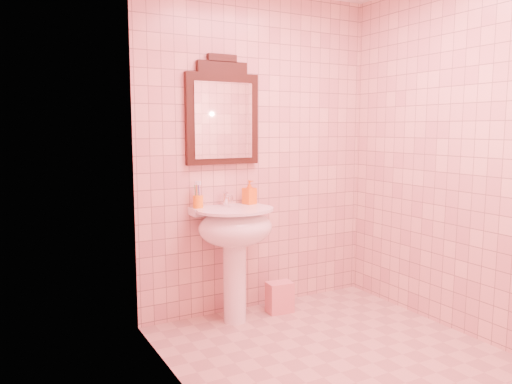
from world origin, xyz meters
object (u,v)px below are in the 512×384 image
mirror (222,114)px  towel (280,297)px  soap_dispenser (249,192)px  toothbrush_cup (198,201)px  pedestal_sink (235,235)px

mirror → towel: size_ratio=3.35×
mirror → soap_dispenser: 0.63m
towel → soap_dispenser: bearing=148.6°
toothbrush_cup → towel: 1.02m
pedestal_sink → soap_dispenser: size_ratio=4.64×
toothbrush_cup → soap_dispenser: bearing=-2.3°
soap_dispenser → towel: 0.87m
toothbrush_cup → soap_dispenser: 0.42m
pedestal_sink → towel: size_ratio=3.57×
pedestal_sink → towel: bearing=1.4°
toothbrush_cup → towel: bearing=-12.8°
pedestal_sink → towel: pedestal_sink is taller
toothbrush_cup → towel: size_ratio=0.71×
soap_dispenser → mirror: bearing=147.0°
pedestal_sink → toothbrush_cup: size_ratio=4.99×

